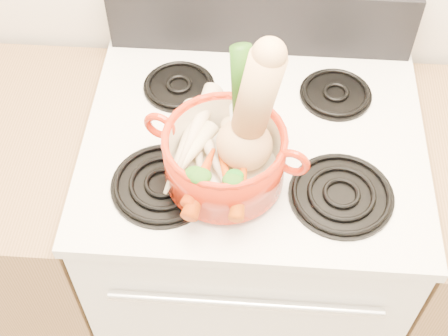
# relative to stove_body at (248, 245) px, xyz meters

# --- Properties ---
(stove_body) EXTENTS (0.76, 0.65, 0.92)m
(stove_body) POSITION_rel_stove_body_xyz_m (0.00, 0.00, 0.00)
(stove_body) COLOR white
(stove_body) RESTS_ON floor
(cooktop) EXTENTS (0.78, 0.67, 0.03)m
(cooktop) POSITION_rel_stove_body_xyz_m (0.00, 0.00, 0.47)
(cooktop) COLOR silver
(cooktop) RESTS_ON stove_body
(control_backsplash) EXTENTS (0.76, 0.05, 0.18)m
(control_backsplash) POSITION_rel_stove_body_xyz_m (0.00, 0.30, 0.58)
(control_backsplash) COLOR black
(control_backsplash) RESTS_ON cooktop
(oven_handle) EXTENTS (0.60, 0.02, 0.02)m
(oven_handle) POSITION_rel_stove_body_xyz_m (0.00, -0.34, 0.32)
(oven_handle) COLOR silver
(oven_handle) RESTS_ON stove_body
(burner_front_left) EXTENTS (0.22, 0.22, 0.02)m
(burner_front_left) POSITION_rel_stove_body_xyz_m (-0.19, -0.16, 0.50)
(burner_front_left) COLOR black
(burner_front_left) RESTS_ON cooktop
(burner_front_right) EXTENTS (0.22, 0.22, 0.02)m
(burner_front_right) POSITION_rel_stove_body_xyz_m (0.19, -0.16, 0.50)
(burner_front_right) COLOR black
(burner_front_right) RESTS_ON cooktop
(burner_back_left) EXTENTS (0.17, 0.17, 0.02)m
(burner_back_left) POSITION_rel_stove_body_xyz_m (-0.19, 0.14, 0.50)
(burner_back_left) COLOR black
(burner_back_left) RESTS_ON cooktop
(burner_back_right) EXTENTS (0.17, 0.17, 0.02)m
(burner_back_right) POSITION_rel_stove_body_xyz_m (0.19, 0.14, 0.50)
(burner_back_right) COLOR black
(burner_back_right) RESTS_ON cooktop
(dutch_oven) EXTENTS (0.31, 0.31, 0.12)m
(dutch_oven) POSITION_rel_stove_body_xyz_m (-0.06, -0.13, 0.57)
(dutch_oven) COLOR #A31F0A
(dutch_oven) RESTS_ON burner_front_left
(pot_handle_left) EXTENTS (0.07, 0.03, 0.07)m
(pot_handle_left) POSITION_rel_stove_body_xyz_m (-0.20, -0.10, 0.61)
(pot_handle_left) COLOR #A31F0A
(pot_handle_left) RESTS_ON dutch_oven
(pot_handle_right) EXTENTS (0.07, 0.03, 0.07)m
(pot_handle_right) POSITION_rel_stove_body_xyz_m (0.08, -0.17, 0.61)
(pot_handle_right) COLOR #A31F0A
(pot_handle_right) RESTS_ON dutch_oven
(squash) EXTENTS (0.20, 0.18, 0.32)m
(squash) POSITION_rel_stove_body_xyz_m (-0.02, -0.11, 0.68)
(squash) COLOR tan
(squash) RESTS_ON dutch_oven
(leek) EXTENTS (0.07, 0.10, 0.29)m
(leek) POSITION_rel_stove_body_xyz_m (-0.03, -0.09, 0.68)
(leek) COLOR silver
(leek) RESTS_ON dutch_oven
(ginger) EXTENTS (0.11, 0.10, 0.05)m
(ginger) POSITION_rel_stove_body_xyz_m (-0.03, -0.05, 0.56)
(ginger) COLOR tan
(ginger) RESTS_ON dutch_oven
(parsnip_0) EXTENTS (0.08, 0.21, 0.06)m
(parsnip_0) POSITION_rel_stove_body_xyz_m (-0.12, -0.08, 0.56)
(parsnip_0) COLOR beige
(parsnip_0) RESTS_ON dutch_oven
(parsnip_1) EXTENTS (0.09, 0.21, 0.06)m
(parsnip_1) POSITION_rel_stove_body_xyz_m (-0.15, -0.12, 0.56)
(parsnip_1) COLOR beige
(parsnip_1) RESTS_ON dutch_oven
(parsnip_2) EXTENTS (0.13, 0.21, 0.06)m
(parsnip_2) POSITION_rel_stove_body_xyz_m (-0.10, -0.09, 0.57)
(parsnip_2) COLOR beige
(parsnip_2) RESTS_ON dutch_oven
(parsnip_3) EXTENTS (0.11, 0.16, 0.05)m
(parsnip_3) POSITION_rel_stove_body_xyz_m (-0.13, -0.13, 0.57)
(parsnip_3) COLOR #ECE4C0
(parsnip_3) RESTS_ON dutch_oven
(parsnip_4) EXTENTS (0.10, 0.23, 0.06)m
(parsnip_4) POSITION_rel_stove_body_xyz_m (-0.12, -0.07, 0.58)
(parsnip_4) COLOR beige
(parsnip_4) RESTS_ON dutch_oven
(carrot_0) EXTENTS (0.07, 0.14, 0.04)m
(carrot_0) POSITION_rel_stove_body_xyz_m (-0.06, -0.16, 0.55)
(carrot_0) COLOR #CC590A
(carrot_0) RESTS_ON dutch_oven
(carrot_1) EXTENTS (0.07, 0.17, 0.05)m
(carrot_1) POSITION_rel_stove_body_xyz_m (-0.10, -0.20, 0.56)
(carrot_1) COLOR #BB3509
(carrot_1) RESTS_ON dutch_oven
(carrot_2) EXTENTS (0.04, 0.17, 0.05)m
(carrot_2) POSITION_rel_stove_body_xyz_m (-0.02, -0.19, 0.56)
(carrot_2) COLOR #C9520A
(carrot_2) RESTS_ON dutch_oven
(carrot_3) EXTENTS (0.07, 0.15, 0.04)m
(carrot_3) POSITION_rel_stove_body_xyz_m (-0.10, -0.19, 0.57)
(carrot_3) COLOR #C64609
(carrot_3) RESTS_ON dutch_oven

